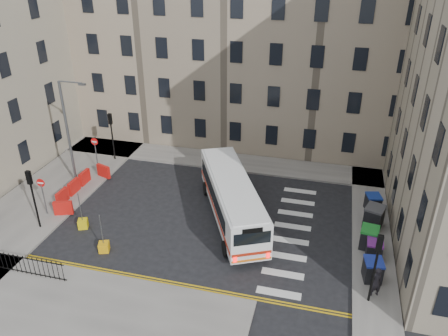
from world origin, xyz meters
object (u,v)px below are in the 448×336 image
at_px(wheelie_bin_c, 369,237).
at_px(bollard_yellow, 83,224).
at_px(wheelie_bin_d, 374,216).
at_px(wheelie_bin_e, 373,203).
at_px(wheelie_bin_a, 373,270).
at_px(pedestrian, 376,282).
at_px(bus, 232,197).
at_px(streetlamp, 68,132).
at_px(wheelie_bin_b, 374,250).
at_px(bollard_chevron, 104,247).

bearing_deg(wheelie_bin_c, bollard_yellow, -163.97).
relative_size(wheelie_bin_d, wheelie_bin_e, 1.23).
xyz_separation_m(wheelie_bin_a, bollard_yellow, (-18.12, 0.55, -0.48)).
height_order(wheelie_bin_e, bollard_yellow, wheelie_bin_e).
distance_m(wheelie_bin_c, pedestrian, 4.24).
bearing_deg(bus, bollard_yellow, 174.84).
distance_m(wheelie_bin_e, pedestrian, 8.55).
bearing_deg(bus, wheelie_bin_c, -32.91).
xyz_separation_m(wheelie_bin_a, wheelie_bin_d, (0.28, 5.35, 0.10)).
height_order(streetlamp, wheelie_bin_b, streetlamp).
relative_size(wheelie_bin_d, bollard_yellow, 2.64).
bearing_deg(wheelie_bin_d, bollard_yellow, -147.29).
bearing_deg(wheelie_bin_c, bollard_chevron, -156.06).
relative_size(pedestrian, bollard_yellow, 2.94).
bearing_deg(wheelie_bin_d, streetlamp, -162.92).
height_order(streetlamp, pedestrian, streetlamp).
relative_size(streetlamp, bollard_chevron, 13.57).
bearing_deg(wheelie_bin_a, streetlamp, 156.82).
relative_size(wheelie_bin_c, pedestrian, 0.75).
xyz_separation_m(bus, wheelie_bin_b, (9.10, -2.13, -0.94)).
bearing_deg(wheelie_bin_b, bollard_yellow, -174.03).
relative_size(wheelie_bin_b, bollard_chevron, 1.93).
xyz_separation_m(streetlamp, bollard_chevron, (6.22, -7.08, -4.04)).
bearing_deg(wheelie_bin_b, bus, 168.55).
distance_m(wheelie_bin_c, wheelie_bin_d, 2.41).
bearing_deg(bus, bollard_chevron, -166.97).
bearing_deg(bollard_chevron, bollard_yellow, 143.37).
relative_size(streetlamp, pedestrian, 4.62).
bearing_deg(wheelie_bin_b, wheelie_bin_c, 106.03).
bearing_deg(bus, wheelie_bin_a, -50.33).
bearing_deg(pedestrian, wheelie_bin_d, -114.18).
bearing_deg(streetlamp, pedestrian, -17.76).
height_order(wheelie_bin_e, pedestrian, pedestrian).
bearing_deg(bollard_yellow, streetlamp, 125.31).
xyz_separation_m(streetlamp, wheelie_bin_b, (21.96, -3.82, -3.60)).
height_order(wheelie_bin_c, wheelie_bin_d, wheelie_bin_d).
relative_size(streetlamp, wheelie_bin_c, 6.16).
distance_m(wheelie_bin_c, bollard_yellow, 18.19).
relative_size(wheelie_bin_c, wheelie_bin_e, 1.03).
relative_size(wheelie_bin_a, bollard_chevron, 2.09).
height_order(wheelie_bin_b, wheelie_bin_c, wheelie_bin_c).
distance_m(streetlamp, pedestrian, 23.21).
height_order(wheelie_bin_c, bollard_chevron, wheelie_bin_c).
xyz_separation_m(pedestrian, bollard_chevron, (-15.66, -0.07, -0.73)).
distance_m(streetlamp, wheelie_bin_e, 22.44).
height_order(wheelie_bin_b, wheelie_bin_d, wheelie_bin_d).
relative_size(bus, wheelie_bin_a, 8.44).
height_order(streetlamp, bollard_chevron, streetlamp).
distance_m(wheelie_bin_d, pedestrian, 6.62).
distance_m(streetlamp, bus, 13.25).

